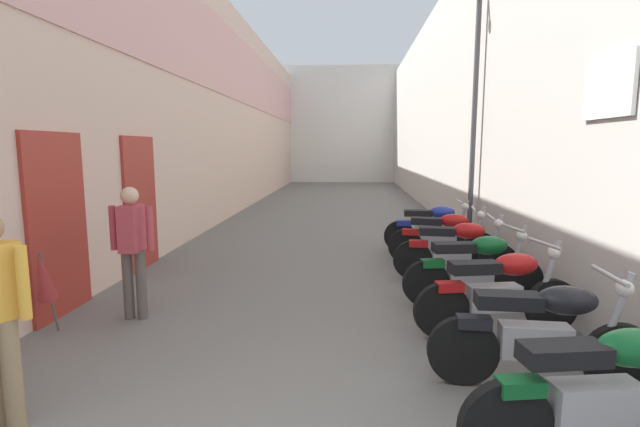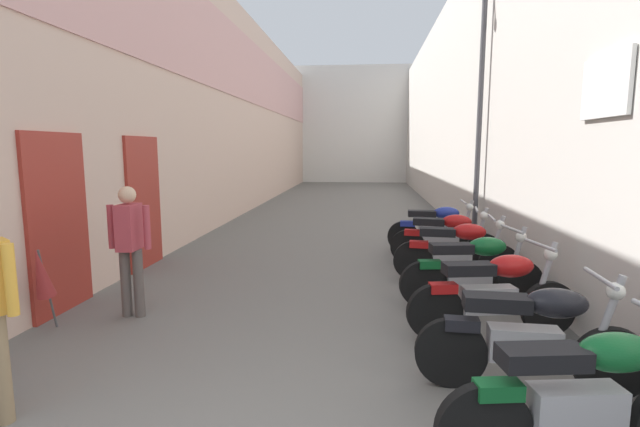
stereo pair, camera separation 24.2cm
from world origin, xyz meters
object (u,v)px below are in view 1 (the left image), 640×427
Objects in this scene: motorcycle_sixth at (443,237)px; motorcycle_fourth at (475,267)px; motorcycle_fifth at (456,249)px; umbrella_leaning at (43,276)px; street_lamp at (470,102)px; motorcycle_seventh at (433,227)px; pedestrian_mid_alley at (132,243)px; motorcycle_nearest at (604,391)px; motorcycle_third at (499,290)px; motorcycle_second at (543,332)px.

motorcycle_fourth is at bearing -90.00° from motorcycle_sixth.
motorcycle_fourth is 1.00× the size of motorcycle_fifth.
motorcycle_sixth is at bearing 35.37° from umbrella_leaning.
street_lamp reaches higher than motorcycle_sixth.
street_lamp is at bearing 28.51° from motorcycle_seventh.
pedestrian_mid_alley reaches higher than motorcycle_fifth.
motorcycle_fourth is 1.00× the size of motorcycle_seventh.
street_lamp is (0.70, 2.38, 2.38)m from motorcycle_fifth.
motorcycle_seventh is at bearing 90.00° from motorcycle_nearest.
motorcycle_fifth is (0.00, 2.07, 0.00)m from motorcycle_third.
motorcycle_seventh is at bearing 90.00° from motorcycle_third.
motorcycle_nearest is 1.00× the size of motorcycle_fifth.
motorcycle_seventh is 0.37× the size of street_lamp.
motorcycle_sixth is 2.86m from street_lamp.
motorcycle_seventh is at bearing 42.88° from pedestrian_mid_alley.
motorcycle_nearest and motorcycle_fourth have the same top height.
motorcycle_sixth is (-0.00, 3.03, 0.00)m from motorcycle_third.
street_lamp is at bearing 41.21° from umbrella_leaning.
motorcycle_fifth and motorcycle_seventh have the same top height.
motorcycle_third is at bearing -90.00° from motorcycle_fourth.
motorcycle_third is 0.99m from motorcycle_fourth.
pedestrian_mid_alley is (-4.13, 2.32, 0.42)m from motorcycle_nearest.
motorcycle_nearest is 1.00× the size of motorcycle_fourth.
motorcycle_fifth is 1.99m from motorcycle_seventh.
street_lamp is (5.52, 4.84, 2.20)m from umbrella_leaning.
motorcycle_seventh is at bearing 90.00° from motorcycle_second.
motorcycle_fifth is at bearing 90.00° from motorcycle_third.
motorcycle_fourth is 5.01m from umbrella_leaning.
motorcycle_nearest and motorcycle_third have the same top height.
motorcycle_third is (-0.00, 1.14, 0.00)m from motorcycle_second.
motorcycle_fourth reaches higher than umbrella_leaning.
motorcycle_nearest is at bearing -19.44° from umbrella_leaning.
motorcycle_fifth is 5.41m from umbrella_leaning.
motorcycle_second is at bearing -18.35° from pedestrian_mid_alley.
motorcycle_sixth is 5.01m from pedestrian_mid_alley.
motorcycle_fourth is at bearing -90.00° from motorcycle_fifth.
motorcycle_seventh is at bearing 42.75° from umbrella_leaning.
motorcycle_fourth is 3.08m from motorcycle_seventh.
motorcycle_fifth is (0.00, 4.16, 0.00)m from motorcycle_nearest.
motorcycle_second is 4.37m from pedestrian_mid_alley.
motorcycle_seventh is 1.92× the size of umbrella_leaning.
motorcycle_nearest is 1.17× the size of pedestrian_mid_alley.
motorcycle_fifth is at bearing 24.06° from pedestrian_mid_alley.
street_lamp is at bearing 63.54° from motorcycle_sixth.
motorcycle_sixth is at bearing -116.46° from street_lamp.
motorcycle_sixth is at bearing -90.01° from motorcycle_seventh.
motorcycle_third and motorcycle_seventh have the same top height.
street_lamp reaches higher than motorcycle_nearest.
motorcycle_sixth is 5.91m from umbrella_leaning.
pedestrian_mid_alley reaches higher than motorcycle_nearest.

